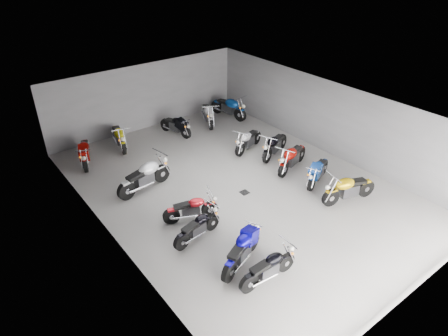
{
  "coord_description": "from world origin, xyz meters",
  "views": [
    {
      "loc": [
        -8.23,
        -9.94,
        8.45
      ],
      "look_at": [
        -0.54,
        0.07,
        1.0
      ],
      "focal_mm": 32.0,
      "sensor_mm": 36.0,
      "label": 1
    }
  ],
  "objects_px": {
    "motorcycle_left_a": "(269,268)",
    "motorcycle_right_e": "(275,145)",
    "motorcycle_back_e": "(208,114)",
    "motorcycle_right_c": "(318,171)",
    "motorcycle_right_f": "(248,140)",
    "motorcycle_back_d": "(176,126)",
    "motorcycle_left_c": "(198,227)",
    "motorcycle_right_d": "(292,157)",
    "motorcycle_left_d": "(191,209)",
    "motorcycle_left_b": "(242,250)",
    "motorcycle_left_f": "(145,177)",
    "motorcycle_right_b": "(349,188)",
    "drain_grate": "(245,192)",
    "motorcycle_back_f": "(229,107)",
    "motorcycle_back_b": "(119,137)",
    "motorcycle_back_a": "(85,152)"
  },
  "relations": [
    {
      "from": "motorcycle_right_b",
      "to": "motorcycle_right_d",
      "type": "distance_m",
      "value": 2.85
    },
    {
      "from": "motorcycle_left_c",
      "to": "motorcycle_back_a",
      "type": "relative_size",
      "value": 0.9
    },
    {
      "from": "motorcycle_back_b",
      "to": "motorcycle_back_d",
      "type": "distance_m",
      "value": 2.76
    },
    {
      "from": "motorcycle_left_b",
      "to": "motorcycle_left_f",
      "type": "height_order",
      "value": "motorcycle_left_f"
    },
    {
      "from": "motorcycle_right_e",
      "to": "motorcycle_back_e",
      "type": "bearing_deg",
      "value": -16.98
    },
    {
      "from": "motorcycle_right_f",
      "to": "motorcycle_right_d",
      "type": "bearing_deg",
      "value": 168.48
    },
    {
      "from": "motorcycle_left_a",
      "to": "motorcycle_right_e",
      "type": "xyz_separation_m",
      "value": [
        5.22,
        5.21,
        0.05
      ]
    },
    {
      "from": "motorcycle_right_c",
      "to": "motorcycle_back_a",
      "type": "bearing_deg",
      "value": 21.78
    },
    {
      "from": "drain_grate",
      "to": "motorcycle_right_f",
      "type": "relative_size",
      "value": 0.16
    },
    {
      "from": "motorcycle_left_d",
      "to": "motorcycle_back_d",
      "type": "xyz_separation_m",
      "value": [
        3.1,
        6.04,
        0.02
      ]
    },
    {
      "from": "motorcycle_right_f",
      "to": "motorcycle_back_b",
      "type": "distance_m",
      "value": 5.82
    },
    {
      "from": "motorcycle_left_a",
      "to": "drain_grate",
      "type": "bearing_deg",
      "value": 150.38
    },
    {
      "from": "motorcycle_left_b",
      "to": "motorcycle_right_d",
      "type": "relative_size",
      "value": 0.93
    },
    {
      "from": "motorcycle_back_e",
      "to": "motorcycle_back_d",
      "type": "bearing_deg",
      "value": 28.25
    },
    {
      "from": "motorcycle_left_a",
      "to": "motorcycle_back_b",
      "type": "bearing_deg",
      "value": -179.24
    },
    {
      "from": "motorcycle_left_d",
      "to": "motorcycle_right_f",
      "type": "distance_m",
      "value": 5.54
    },
    {
      "from": "motorcycle_back_a",
      "to": "motorcycle_back_b",
      "type": "height_order",
      "value": "motorcycle_back_b"
    },
    {
      "from": "motorcycle_back_b",
      "to": "motorcycle_right_f",
      "type": "bearing_deg",
      "value": 152.67
    },
    {
      "from": "drain_grate",
      "to": "motorcycle_back_f",
      "type": "distance_m",
      "value": 7.21
    },
    {
      "from": "drain_grate",
      "to": "motorcycle_back_d",
      "type": "height_order",
      "value": "motorcycle_back_d"
    },
    {
      "from": "motorcycle_right_c",
      "to": "motorcycle_back_d",
      "type": "distance_m",
      "value": 7.34
    },
    {
      "from": "drain_grate",
      "to": "motorcycle_left_a",
      "type": "height_order",
      "value": "motorcycle_left_a"
    },
    {
      "from": "motorcycle_left_d",
      "to": "motorcycle_right_b",
      "type": "height_order",
      "value": "motorcycle_right_b"
    },
    {
      "from": "motorcycle_right_f",
      "to": "motorcycle_left_b",
      "type": "bearing_deg",
      "value": 118.82
    },
    {
      "from": "motorcycle_right_b",
      "to": "motorcycle_back_d",
      "type": "height_order",
      "value": "motorcycle_right_b"
    },
    {
      "from": "motorcycle_right_e",
      "to": "motorcycle_back_a",
      "type": "relative_size",
      "value": 0.99
    },
    {
      "from": "motorcycle_left_a",
      "to": "motorcycle_back_d",
      "type": "relative_size",
      "value": 1.0
    },
    {
      "from": "drain_grate",
      "to": "motorcycle_left_c",
      "type": "relative_size",
      "value": 0.17
    },
    {
      "from": "drain_grate",
      "to": "motorcycle_left_f",
      "type": "bearing_deg",
      "value": 139.18
    },
    {
      "from": "drain_grate",
      "to": "motorcycle_back_f",
      "type": "xyz_separation_m",
      "value": [
        3.95,
        6.01,
        0.56
      ]
    },
    {
      "from": "motorcycle_left_a",
      "to": "motorcycle_right_c",
      "type": "bearing_deg",
      "value": 119.32
    },
    {
      "from": "motorcycle_left_d",
      "to": "motorcycle_back_b",
      "type": "distance_m",
      "value": 6.48
    },
    {
      "from": "motorcycle_right_d",
      "to": "motorcycle_right_f",
      "type": "xyz_separation_m",
      "value": [
        -0.33,
        2.38,
        -0.05
      ]
    },
    {
      "from": "motorcycle_right_b",
      "to": "motorcycle_back_e",
      "type": "xyz_separation_m",
      "value": [
        -0.02,
        8.67,
        0.01
      ]
    },
    {
      "from": "motorcycle_left_b",
      "to": "motorcycle_back_f",
      "type": "bearing_deg",
      "value": 121.51
    },
    {
      "from": "motorcycle_right_c",
      "to": "drain_grate",
      "type": "bearing_deg",
      "value": 45.41
    },
    {
      "from": "motorcycle_left_c",
      "to": "motorcycle_right_e",
      "type": "distance_m",
      "value": 6.31
    },
    {
      "from": "motorcycle_right_b",
      "to": "motorcycle_right_e",
      "type": "xyz_separation_m",
      "value": [
        0.3,
        4.12,
        -0.02
      ]
    },
    {
      "from": "motorcycle_right_d",
      "to": "motorcycle_back_e",
      "type": "relative_size",
      "value": 1.04
    },
    {
      "from": "motorcycle_left_c",
      "to": "motorcycle_back_d",
      "type": "height_order",
      "value": "motorcycle_back_d"
    },
    {
      "from": "motorcycle_left_f",
      "to": "motorcycle_back_a",
      "type": "bearing_deg",
      "value": -172.52
    },
    {
      "from": "motorcycle_left_a",
      "to": "motorcycle_right_b",
      "type": "height_order",
      "value": "motorcycle_right_b"
    },
    {
      "from": "motorcycle_left_b",
      "to": "motorcycle_right_c",
      "type": "bearing_deg",
      "value": 85.23
    },
    {
      "from": "motorcycle_right_c",
      "to": "motorcycle_right_f",
      "type": "relative_size",
      "value": 0.98
    },
    {
      "from": "motorcycle_left_f",
      "to": "motorcycle_right_c",
      "type": "relative_size",
      "value": 1.22
    },
    {
      "from": "motorcycle_left_a",
      "to": "motorcycle_right_c",
      "type": "height_order",
      "value": "motorcycle_right_c"
    },
    {
      "from": "motorcycle_back_b",
      "to": "motorcycle_back_f",
      "type": "distance_m",
      "value": 6.07
    },
    {
      "from": "motorcycle_left_f",
      "to": "motorcycle_right_b",
      "type": "xyz_separation_m",
      "value": [
        5.45,
        -5.14,
        -0.03
      ]
    },
    {
      "from": "motorcycle_left_b",
      "to": "motorcycle_back_d",
      "type": "xyz_separation_m",
      "value": [
        3.08,
        8.69,
        -0.04
      ]
    },
    {
      "from": "motorcycle_right_b",
      "to": "motorcycle_right_c",
      "type": "bearing_deg",
      "value": 9.75
    }
  ]
}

